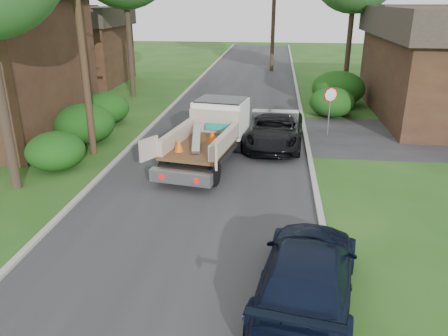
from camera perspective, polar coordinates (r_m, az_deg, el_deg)
ground at (r=14.49m, az=-3.95°, el=-5.41°), size 120.00×120.00×0.00m
road at (r=23.75m, az=0.47°, el=5.39°), size 8.00×90.00×0.02m
curb_left at (r=24.51m, az=-9.15°, el=5.76°), size 0.20×90.00×0.12m
curb_right at (r=23.65m, az=10.43°, el=5.11°), size 0.20×90.00×0.12m
stop_sign at (r=22.37m, az=13.69°, el=8.48°), size 0.71×0.32×2.48m
utility_pole at (r=19.46m, az=-18.24°, el=16.36°), size 2.42×1.25×10.00m
house_left_far at (r=38.38m, az=-18.54°, el=15.05°), size 7.56×7.56×6.00m
hedge_left_a at (r=18.86m, az=-21.13°, el=2.10°), size 2.34×2.34×1.53m
hedge_left_b at (r=21.94m, az=-17.80°, el=5.55°), size 2.86×2.86×1.87m
hedge_left_c at (r=25.19m, az=-15.23°, el=7.56°), size 2.60×2.60×1.70m
hedge_right_a at (r=26.52m, az=13.91°, el=8.34°), size 2.60×2.60×1.70m
hedge_right_b at (r=29.48m, az=14.69°, el=10.03°), size 3.38×3.38×2.21m
flatbed_truck at (r=18.78m, az=-1.41°, el=5.10°), size 3.54×6.49×2.34m
black_pickup at (r=20.68m, az=6.62°, el=5.03°), size 2.86×5.63×1.53m
navy_suv at (r=10.24m, az=10.84°, el=-13.31°), size 2.91×5.40×1.49m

